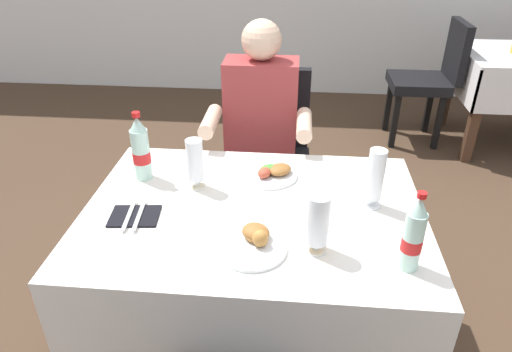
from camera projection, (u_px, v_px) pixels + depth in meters
main_dining_table at (254, 245)px, 1.76m from camera, size 1.23×0.89×0.75m
chair_far_diner_seat at (269, 152)px, 2.50m from camera, size 0.44×0.50×0.97m
seated_diner_far at (260, 134)px, 2.33m from camera, size 0.50×0.46×1.26m
plate_near_camera at (254, 241)px, 1.48m from camera, size 0.23×0.23×0.07m
plate_far_diner at (271, 173)px, 1.87m from camera, size 0.23×0.23×0.05m
beer_glass_left at (318, 223)px, 1.42m from camera, size 0.07×0.07×0.20m
beer_glass_middle at (375, 178)px, 1.64m from camera, size 0.07×0.07×0.23m
beer_glass_right at (195, 164)px, 1.76m from camera, size 0.07×0.07×0.20m
cola_bottle_primary at (141, 150)px, 1.81m from camera, size 0.07×0.07×0.28m
cola_bottle_secondary at (413, 236)px, 1.35m from camera, size 0.06×0.06×0.27m
napkin_cutlery_set at (135, 216)px, 1.63m from camera, size 0.18×0.19×0.01m
background_dining_table at (512, 77)px, 3.60m from camera, size 0.81×0.84×0.75m
background_chair_left at (431, 75)px, 3.65m from camera, size 0.50×0.44×0.97m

